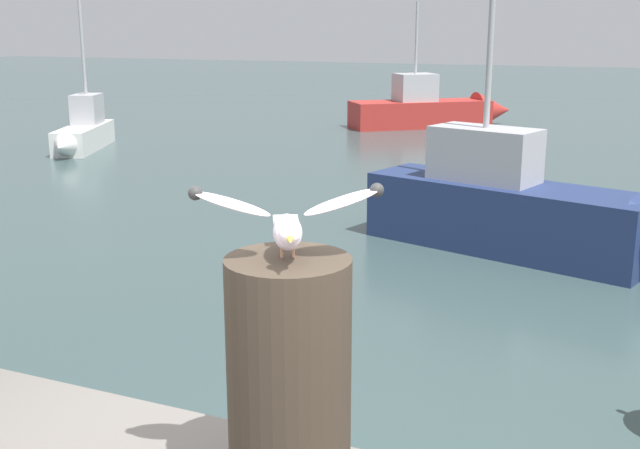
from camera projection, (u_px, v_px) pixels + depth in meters
mooring_post at (289, 376)px, 2.49m from camera, size 0.40×0.40×0.78m
seagull at (287, 221)px, 2.36m from camera, size 0.56×0.39×0.23m
boat_white at (82, 132)px, 18.80m from camera, size 1.99×3.36×3.91m
boat_red at (436, 109)px, 23.32m from camera, size 4.69×4.09×3.77m
boat_navy at (528, 212)px, 10.12m from camera, size 4.61×2.23×3.92m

